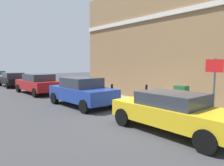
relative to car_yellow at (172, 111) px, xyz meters
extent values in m
plane|color=#38383A|center=(0.42, 1.46, -0.71)|extent=(80.00, 80.00, 0.00)
cube|color=gray|center=(2.33, 7.46, -0.63)|extent=(2.57, 30.00, 0.15)
cube|color=olive|center=(7.39, 4.65, 2.81)|extent=(7.54, 10.39, 7.04)
cube|color=silver|center=(3.58, 4.65, 4.19)|extent=(0.12, 10.39, 0.24)
cube|color=gold|center=(0.00, -0.01, -0.10)|extent=(1.82, 4.22, 0.58)
cube|color=#2D333D|center=(0.00, 0.02, 0.40)|extent=(1.56, 2.08, 0.44)
cylinder|color=black|center=(-0.77, 1.55, -0.39)|extent=(0.24, 0.65, 0.64)
cylinder|color=black|center=(0.85, 1.51, -0.39)|extent=(0.24, 0.65, 0.64)
cylinder|color=black|center=(-0.85, -1.52, -0.39)|extent=(0.24, 0.65, 0.64)
cube|color=navy|center=(0.08, 5.58, -0.05)|extent=(1.86, 4.13, 0.68)
cube|color=#2D333D|center=(0.08, 5.63, 0.55)|extent=(1.63, 1.98, 0.54)
cylinder|color=black|center=(-0.80, 7.09, -0.39)|extent=(0.22, 0.64, 0.64)
cylinder|color=black|center=(0.94, 7.10, -0.39)|extent=(0.22, 0.64, 0.64)
cylinder|color=black|center=(-0.78, 4.06, -0.39)|extent=(0.22, 0.64, 0.64)
cylinder|color=black|center=(0.95, 4.07, -0.39)|extent=(0.22, 0.64, 0.64)
cube|color=maroon|center=(0.04, 11.72, -0.05)|extent=(1.89, 4.51, 0.68)
cube|color=#2D333D|center=(0.04, 11.48, 0.53)|extent=(1.65, 2.35, 0.52)
cylinder|color=black|center=(-0.85, 13.40, -0.39)|extent=(0.23, 0.64, 0.64)
cylinder|color=black|center=(0.89, 13.42, -0.39)|extent=(0.23, 0.64, 0.64)
cylinder|color=black|center=(-0.81, 10.01, -0.39)|extent=(0.23, 0.64, 0.64)
cylinder|color=black|center=(0.93, 10.03, -0.39)|extent=(0.23, 0.64, 0.64)
cube|color=black|center=(0.02, 17.95, -0.09)|extent=(1.89, 4.14, 0.59)
cube|color=#2D333D|center=(0.02, 17.82, 0.44)|extent=(1.63, 2.13, 0.50)
cylinder|color=black|center=(-0.81, 19.47, -0.39)|extent=(0.23, 0.64, 0.64)
cylinder|color=black|center=(0.90, 19.44, -0.39)|extent=(0.23, 0.64, 0.64)
cylinder|color=black|center=(-0.87, 16.47, -0.39)|extent=(0.23, 0.64, 0.64)
cylinder|color=black|center=(0.84, 16.44, -0.39)|extent=(0.23, 0.64, 0.64)
cylinder|color=black|center=(0.65, 25.58, -0.39)|extent=(0.23, 0.64, 0.64)
cylinder|color=black|center=(0.62, 22.48, -0.39)|extent=(0.23, 0.64, 0.64)
cube|color=#1E4C28|center=(2.39, 1.07, 0.02)|extent=(0.40, 0.55, 1.15)
cube|color=#333333|center=(2.39, 1.07, -0.52)|extent=(0.46, 0.61, 0.08)
cylinder|color=black|center=(2.49, 3.14, -0.08)|extent=(0.12, 0.12, 0.95)
sphere|color=black|center=(2.49, 3.14, 0.41)|extent=(0.14, 0.14, 0.14)
cylinder|color=black|center=(1.30, 4.53, -0.08)|extent=(0.12, 0.12, 0.95)
sphere|color=black|center=(1.30, 4.53, 0.41)|extent=(0.14, 0.14, 0.14)
cylinder|color=#59595B|center=(1.31, -0.77, 0.59)|extent=(0.08, 0.08, 2.30)
cube|color=white|center=(1.29, -0.77, 1.49)|extent=(0.03, 0.56, 0.40)
cube|color=red|center=(1.27, -0.77, 1.49)|extent=(0.01, 0.60, 0.44)
camera|label=1|loc=(-5.93, -3.75, 1.57)|focal=32.99mm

